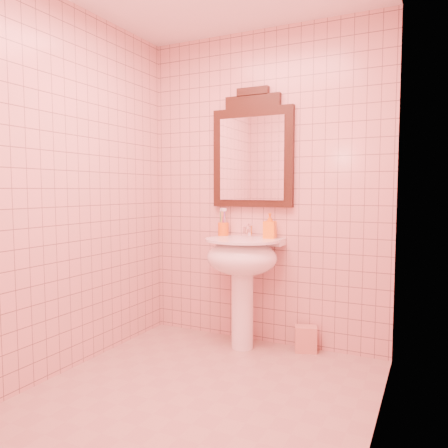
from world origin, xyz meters
The scene contains 8 objects.
floor centered at (0.00, 0.00, 0.00)m, with size 2.20×2.20×0.00m, color tan.
back_wall centered at (0.00, 1.10, 1.25)m, with size 2.00×0.02×2.50m, color #D19B92.
pedestal_sink centered at (-0.09, 0.87, 0.66)m, with size 0.58×0.58×0.86m.
faucet centered at (-0.09, 1.01, 0.92)m, with size 0.04×0.16×0.11m.
mirror centered at (-0.09, 1.07, 1.54)m, with size 0.68×0.06×0.95m.
toothbrush_cup centered at (-0.33, 1.03, 0.92)m, with size 0.09×0.09×0.20m.
soap_dispenser centered at (0.09, 1.00, 0.96)m, with size 0.09×0.09×0.20m, color orange.
towel centered at (0.39, 1.02, 0.10)m, with size 0.16×0.11×0.20m, color tan.
Camera 1 is at (1.25, -2.20, 1.24)m, focal length 35.00 mm.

